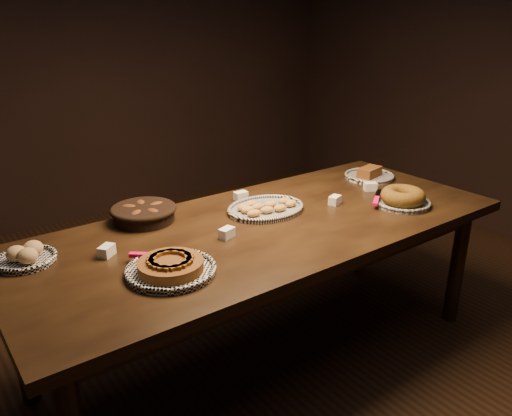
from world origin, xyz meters
TOP-DOWN VIEW (x-y plane):
  - ground at (0.00, 0.00)m, footprint 5.00×5.00m
  - buffet_table at (0.00, 0.00)m, footprint 2.40×1.00m
  - apple_tart_plate at (-0.59, -0.17)m, footprint 0.35×0.37m
  - madeleine_platter at (0.10, 0.13)m, footprint 0.41×0.33m
  - bundt_cake_plate at (0.72, -0.22)m, footprint 0.33×0.35m
  - croissant_basket at (-0.45, 0.38)m, footprint 0.31×0.31m
  - bread_roll_plate at (-1.02, 0.25)m, footprint 0.24×0.24m
  - loaf_plate at (0.94, 0.20)m, footprint 0.30×0.30m
  - tent_cards at (0.07, 0.10)m, footprint 1.59×0.42m

SIDE VIEW (x-z plane):
  - ground at x=0.00m, z-range 0.00..0.00m
  - buffet_table at x=0.00m, z-range 0.30..1.05m
  - madeleine_platter at x=0.10m, z-range 0.74..0.79m
  - loaf_plate at x=0.94m, z-range 0.74..0.80m
  - tent_cards at x=0.07m, z-range 0.75..0.79m
  - apple_tart_plate at x=-0.59m, z-range 0.74..0.81m
  - bread_roll_plate at x=-1.02m, z-range 0.74..0.81m
  - bundt_cake_plate at x=0.72m, z-range 0.74..0.83m
  - croissant_basket at x=-0.45m, z-range 0.76..0.83m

